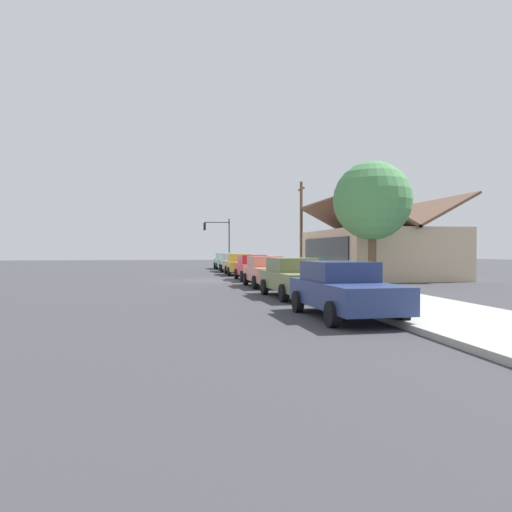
{
  "coord_description": "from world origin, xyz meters",
  "views": [
    {
      "loc": [
        30.76,
        -1.92,
        1.94
      ],
      "look_at": [
        1.9,
        2.75,
        1.54
      ],
      "focal_mm": 34.43,
      "sensor_mm": 36.0,
      "label": 1
    }
  ],
  "objects_px": {
    "car_cherry": "(253,267)",
    "car_navy": "(343,289)",
    "car_seafoam": "(225,261)",
    "car_olive": "(294,277)",
    "car_mustard": "(239,264)",
    "fire_hydrant_red": "(259,268)",
    "utility_pole_wooden": "(301,225)",
    "car_silver": "(231,262)",
    "car_coral": "(266,271)",
    "shade_tree": "(372,201)",
    "traffic_light_main": "(219,235)"
  },
  "relations": [
    {
      "from": "car_olive",
      "to": "shade_tree",
      "type": "height_order",
      "value": "shade_tree"
    },
    {
      "from": "shade_tree",
      "to": "utility_pole_wooden",
      "type": "bearing_deg",
      "value": -179.16
    },
    {
      "from": "car_mustard",
      "to": "car_navy",
      "type": "xyz_separation_m",
      "value": [
        23.44,
        -0.01,
        0.0
      ]
    },
    {
      "from": "car_mustard",
      "to": "utility_pole_wooden",
      "type": "xyz_separation_m",
      "value": [
        -2.42,
        5.44,
        3.11
      ]
    },
    {
      "from": "car_cherry",
      "to": "car_silver",
      "type": "bearing_deg",
      "value": 179.67
    },
    {
      "from": "car_navy",
      "to": "car_mustard",
      "type": "bearing_deg",
      "value": 177.55
    },
    {
      "from": "car_seafoam",
      "to": "car_cherry",
      "type": "relative_size",
      "value": 1.02
    },
    {
      "from": "utility_pole_wooden",
      "to": "car_coral",
      "type": "bearing_deg",
      "value": -21.36
    },
    {
      "from": "car_silver",
      "to": "utility_pole_wooden",
      "type": "xyz_separation_m",
      "value": [
        3.3,
        5.43,
        3.11
      ]
    },
    {
      "from": "car_mustard",
      "to": "utility_pole_wooden",
      "type": "relative_size",
      "value": 0.59
    },
    {
      "from": "car_navy",
      "to": "traffic_light_main",
      "type": "height_order",
      "value": "traffic_light_main"
    },
    {
      "from": "car_olive",
      "to": "car_silver",
      "type": "bearing_deg",
      "value": 176.78
    },
    {
      "from": "car_mustard",
      "to": "traffic_light_main",
      "type": "height_order",
      "value": "traffic_light_main"
    },
    {
      "from": "car_cherry",
      "to": "car_olive",
      "type": "bearing_deg",
      "value": -0.98
    },
    {
      "from": "car_cherry",
      "to": "fire_hydrant_red",
      "type": "xyz_separation_m",
      "value": [
        -5.96,
        1.37,
        -0.32
      ]
    },
    {
      "from": "traffic_light_main",
      "to": "fire_hydrant_red",
      "type": "relative_size",
      "value": 7.32
    },
    {
      "from": "fire_hydrant_red",
      "to": "car_olive",
      "type": "bearing_deg",
      "value": -4.79
    },
    {
      "from": "car_olive",
      "to": "utility_pole_wooden",
      "type": "height_order",
      "value": "utility_pole_wooden"
    },
    {
      "from": "car_mustard",
      "to": "car_olive",
      "type": "relative_size",
      "value": 0.9
    },
    {
      "from": "utility_pole_wooden",
      "to": "fire_hydrant_red",
      "type": "distance_m",
      "value": 5.93
    },
    {
      "from": "car_seafoam",
      "to": "fire_hydrant_red",
      "type": "xyz_separation_m",
      "value": [
        11.98,
        1.38,
        -0.32
      ]
    },
    {
      "from": "fire_hydrant_red",
      "to": "car_mustard",
      "type": "bearing_deg",
      "value": -101.56
    },
    {
      "from": "car_olive",
      "to": "car_navy",
      "type": "height_order",
      "value": "same"
    },
    {
      "from": "shade_tree",
      "to": "utility_pole_wooden",
      "type": "distance_m",
      "value": 14.34
    },
    {
      "from": "car_mustard",
      "to": "car_seafoam",
      "type": "bearing_deg",
      "value": -178.77
    },
    {
      "from": "car_silver",
      "to": "shade_tree",
      "type": "relative_size",
      "value": 0.72
    },
    {
      "from": "traffic_light_main",
      "to": "utility_pole_wooden",
      "type": "bearing_deg",
      "value": 23.94
    },
    {
      "from": "car_olive",
      "to": "utility_pole_wooden",
      "type": "relative_size",
      "value": 0.66
    },
    {
      "from": "car_seafoam",
      "to": "car_olive",
      "type": "height_order",
      "value": "same"
    },
    {
      "from": "car_olive",
      "to": "utility_pole_wooden",
      "type": "distance_m",
      "value": 20.88
    },
    {
      "from": "shade_tree",
      "to": "traffic_light_main",
      "type": "relative_size",
      "value": 1.28
    },
    {
      "from": "car_cherry",
      "to": "car_navy",
      "type": "relative_size",
      "value": 0.92
    },
    {
      "from": "shade_tree",
      "to": "car_mustard",
      "type": "bearing_deg",
      "value": -154.62
    },
    {
      "from": "car_cherry",
      "to": "car_mustard",
      "type": "bearing_deg",
      "value": 179.98
    },
    {
      "from": "fire_hydrant_red",
      "to": "traffic_light_main",
      "type": "bearing_deg",
      "value": -173.87
    },
    {
      "from": "fire_hydrant_red",
      "to": "car_silver",
      "type": "bearing_deg",
      "value": -166.62
    },
    {
      "from": "car_mustard",
      "to": "fire_hydrant_red",
      "type": "relative_size",
      "value": 6.28
    },
    {
      "from": "car_navy",
      "to": "shade_tree",
      "type": "bearing_deg",
      "value": 151.44
    },
    {
      "from": "car_navy",
      "to": "fire_hydrant_red",
      "type": "height_order",
      "value": "car_navy"
    },
    {
      "from": "car_mustard",
      "to": "car_coral",
      "type": "height_order",
      "value": "same"
    },
    {
      "from": "car_coral",
      "to": "utility_pole_wooden",
      "type": "relative_size",
      "value": 0.58
    },
    {
      "from": "car_mustard",
      "to": "car_cherry",
      "type": "height_order",
      "value": "same"
    },
    {
      "from": "car_cherry",
      "to": "car_seafoam",
      "type": "bearing_deg",
      "value": 179.41
    },
    {
      "from": "car_olive",
      "to": "fire_hydrant_red",
      "type": "distance_m",
      "value": 17.26
    },
    {
      "from": "car_mustard",
      "to": "traffic_light_main",
      "type": "xyz_separation_m",
      "value": [
        -15.17,
        -0.22,
        2.68
      ]
    },
    {
      "from": "utility_pole_wooden",
      "to": "car_silver",
      "type": "bearing_deg",
      "value": -121.29
    },
    {
      "from": "car_coral",
      "to": "car_mustard",
      "type": "bearing_deg",
      "value": 177.63
    },
    {
      "from": "car_coral",
      "to": "car_olive",
      "type": "xyz_separation_m",
      "value": [
        5.71,
        0.11,
        0.0
      ]
    },
    {
      "from": "shade_tree",
      "to": "car_seafoam",
      "type": "bearing_deg",
      "value": -166.66
    },
    {
      "from": "car_coral",
      "to": "car_olive",
      "type": "relative_size",
      "value": 0.89
    }
  ]
}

